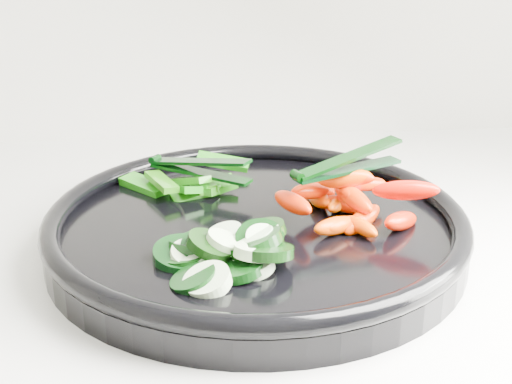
{
  "coord_description": "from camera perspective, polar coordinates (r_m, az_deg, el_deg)",
  "views": [
    {
      "loc": [
        -0.37,
        1.08,
        1.22
      ],
      "look_at": [
        -0.32,
        1.66,
        0.99
      ],
      "focal_mm": 50.0,
      "sensor_mm": 36.0,
      "label": 1
    }
  ],
  "objects": [
    {
      "name": "pepper_pile",
      "position": [
        0.71,
        -5.3,
        0.67
      ],
      "size": [
        0.14,
        0.09,
        0.03
      ],
      "color": "#22700A",
      "rests_on": "veggie_tray"
    },
    {
      "name": "cucumber_pile",
      "position": [
        0.57,
        -2.96,
        -4.79
      ],
      "size": [
        0.12,
        0.13,
        0.04
      ],
      "color": "black",
      "rests_on": "veggie_tray"
    },
    {
      "name": "tong_pepper",
      "position": [
        0.7,
        -4.75,
        2.03
      ],
      "size": [
        0.1,
        0.08,
        0.02
      ],
      "color": "black",
      "rests_on": "pepper_pile"
    },
    {
      "name": "carrot_pile",
      "position": [
        0.65,
        7.37,
        -0.54
      ],
      "size": [
        0.15,
        0.15,
        0.06
      ],
      "color": "#F93100",
      "rests_on": "veggie_tray"
    },
    {
      "name": "veggie_tray",
      "position": [
        0.64,
        0.0,
        -2.89
      ],
      "size": [
        0.4,
        0.4,
        0.04
      ],
      "color": "black",
      "rests_on": "counter"
    },
    {
      "name": "tong_carrot",
      "position": [
        0.64,
        7.16,
        2.21
      ],
      "size": [
        0.11,
        0.06,
        0.02
      ],
      "color": "black",
      "rests_on": "carrot_pile"
    }
  ]
}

